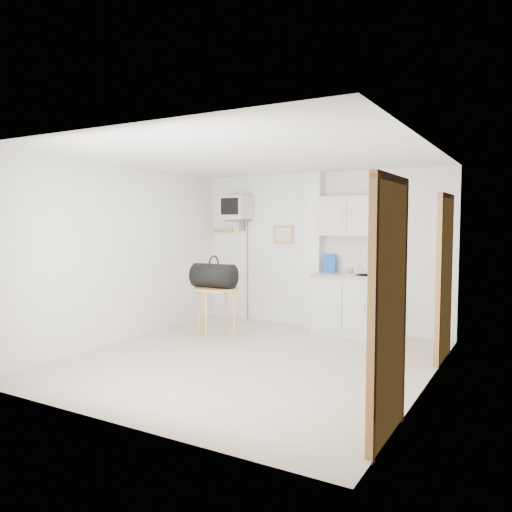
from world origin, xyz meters
The scene contains 7 objects.
ground centered at (0.00, 0.00, 0.00)m, with size 4.50×4.50×0.00m, color #BDAB99.
room_envelope centered at (0.24, 0.09, 1.54)m, with size 4.24×4.54×2.55m.
kitchenette centered at (0.57, 2.00, 0.80)m, with size 1.03×0.58×2.10m.
crt_television centered at (-1.45, 2.02, 1.94)m, with size 0.44×0.45×2.15m.
round_table centered at (-1.00, 0.74, 0.66)m, with size 0.67×0.67×0.76m.
duffel_bag centered at (-1.01, 0.70, 0.93)m, with size 0.65×0.38×0.47m.
water_bottle centered at (1.61, 0.33, 0.17)m, with size 0.13×0.13×0.38m.
Camera 1 is at (3.09, -5.24, 1.72)m, focal length 35.00 mm.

